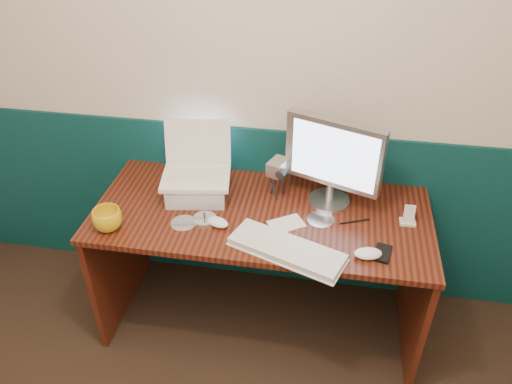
% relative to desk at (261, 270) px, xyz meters
% --- Properties ---
extents(back_wall, '(3.50, 0.04, 2.50)m').
position_rel_desk_xyz_m(back_wall, '(-0.15, 0.37, 0.88)').
color(back_wall, beige).
rests_on(back_wall, ground).
extents(wainscot, '(3.48, 0.02, 1.00)m').
position_rel_desk_xyz_m(wainscot, '(-0.15, 0.36, 0.12)').
color(wainscot, '#073031').
rests_on(wainscot, ground).
extents(desk, '(1.60, 0.70, 0.75)m').
position_rel_desk_xyz_m(desk, '(0.00, 0.00, 0.00)').
color(desk, black).
rests_on(desk, ground).
extents(laptop_riser, '(0.32, 0.28, 0.10)m').
position_rel_desk_xyz_m(laptop_riser, '(-0.33, 0.08, 0.42)').
color(laptop_riser, silver).
rests_on(laptop_riser, desk).
extents(laptop, '(0.36, 0.30, 0.27)m').
position_rel_desk_xyz_m(laptop, '(-0.33, 0.08, 0.61)').
color(laptop, white).
rests_on(laptop, laptop_riser).
extents(monitor, '(0.48, 0.29, 0.46)m').
position_rel_desk_xyz_m(monitor, '(0.31, 0.14, 0.61)').
color(monitor, '#A5A5AA').
rests_on(monitor, desk).
extents(keyboard, '(0.52, 0.33, 0.03)m').
position_rel_desk_xyz_m(keyboard, '(0.15, -0.26, 0.39)').
color(keyboard, silver).
rests_on(keyboard, desk).
extents(mouse_right, '(0.13, 0.09, 0.04)m').
position_rel_desk_xyz_m(mouse_right, '(0.49, -0.23, 0.39)').
color(mouse_right, white).
rests_on(mouse_right, desk).
extents(mouse_left, '(0.12, 0.10, 0.04)m').
position_rel_desk_xyz_m(mouse_left, '(-0.18, -0.13, 0.39)').
color(mouse_left, white).
rests_on(mouse_left, desk).
extents(mug, '(0.17, 0.17, 0.10)m').
position_rel_desk_xyz_m(mug, '(-0.66, -0.24, 0.43)').
color(mug, gold).
rests_on(mug, desk).
extents(camcorder, '(0.14, 0.17, 0.22)m').
position_rel_desk_xyz_m(camcorder, '(0.05, 0.15, 0.48)').
color(camcorder, '#B7B7BC').
rests_on(camcorder, desk).
extents(cd_spindle, '(0.11, 0.11, 0.02)m').
position_rel_desk_xyz_m(cd_spindle, '(-0.25, -0.12, 0.39)').
color(cd_spindle, silver).
rests_on(cd_spindle, desk).
extents(cd_loose_a, '(0.12, 0.12, 0.00)m').
position_rel_desk_xyz_m(cd_loose_a, '(-0.34, -0.14, 0.38)').
color(cd_loose_a, silver).
rests_on(cd_loose_a, desk).
extents(cd_loose_b, '(0.13, 0.13, 0.00)m').
position_rel_desk_xyz_m(cd_loose_b, '(0.28, -0.01, 0.38)').
color(cd_loose_b, silver).
rests_on(cd_loose_b, desk).
extents(pen, '(0.14, 0.06, 0.01)m').
position_rel_desk_xyz_m(pen, '(0.44, -0.00, 0.38)').
color(pen, black).
rests_on(pen, desk).
extents(papers, '(0.19, 0.17, 0.00)m').
position_rel_desk_xyz_m(papers, '(0.13, -0.07, 0.38)').
color(papers, silver).
rests_on(papers, desk).
extents(dock, '(0.07, 0.06, 0.01)m').
position_rel_desk_xyz_m(dock, '(0.68, 0.03, 0.38)').
color(dock, silver).
rests_on(dock, desk).
extents(music_player, '(0.05, 0.03, 0.09)m').
position_rel_desk_xyz_m(music_player, '(0.68, 0.03, 0.43)').
color(music_player, silver).
rests_on(music_player, dock).
extents(pda, '(0.09, 0.13, 0.01)m').
position_rel_desk_xyz_m(pda, '(0.56, -0.21, 0.38)').
color(pda, black).
rests_on(pda, desk).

